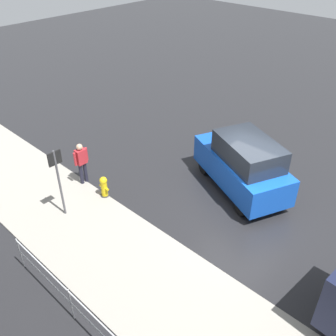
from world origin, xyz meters
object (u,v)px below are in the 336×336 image
object	(u,v)px
pedestrian	(81,161)
fire_hydrant	(104,187)
moving_hatchback	(243,164)
sign_post	(58,174)

from	to	relation	value
pedestrian	fire_hydrant	bearing A→B (deg)	179.99
moving_hatchback	pedestrian	xyz separation A→B (m)	(4.32, 3.58, -0.07)
moving_hatchback	fire_hydrant	distance (m)	4.81
moving_hatchback	fire_hydrant	xyz separation A→B (m)	(3.15, 3.58, -0.63)
moving_hatchback	sign_post	world-z (taller)	sign_post
moving_hatchback	sign_post	xyz separation A→B (m)	(3.35, 5.05, 0.55)
moving_hatchback	pedestrian	bearing A→B (deg)	39.67
moving_hatchback	pedestrian	size ratio (longest dim) A/B	2.63
pedestrian	sign_post	world-z (taller)	sign_post
pedestrian	sign_post	bearing A→B (deg)	123.34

